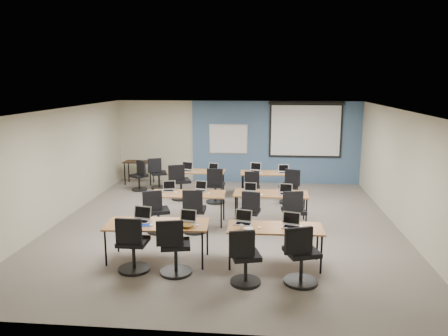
# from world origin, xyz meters

# --- Properties ---
(floor) EXTENTS (8.00, 9.00, 0.02)m
(floor) POSITION_xyz_m (0.00, 0.00, 0.00)
(floor) COLOR #6B6354
(floor) RESTS_ON ground
(ceiling) EXTENTS (8.00, 9.00, 0.02)m
(ceiling) POSITION_xyz_m (0.00, 0.00, 2.70)
(ceiling) COLOR white
(ceiling) RESTS_ON ground
(wall_back) EXTENTS (8.00, 0.04, 2.70)m
(wall_back) POSITION_xyz_m (0.00, 4.50, 1.35)
(wall_back) COLOR beige
(wall_back) RESTS_ON ground
(wall_front) EXTENTS (8.00, 0.04, 2.70)m
(wall_front) POSITION_xyz_m (0.00, -4.50, 1.35)
(wall_front) COLOR beige
(wall_front) RESTS_ON ground
(wall_left) EXTENTS (0.04, 9.00, 2.70)m
(wall_left) POSITION_xyz_m (-4.00, 0.00, 1.35)
(wall_left) COLOR beige
(wall_left) RESTS_ON ground
(wall_right) EXTENTS (0.04, 9.00, 2.70)m
(wall_right) POSITION_xyz_m (4.00, 0.00, 1.35)
(wall_right) COLOR beige
(wall_right) RESTS_ON ground
(blue_accent_panel) EXTENTS (5.50, 0.04, 2.70)m
(blue_accent_panel) POSITION_xyz_m (1.25, 4.47, 1.35)
(blue_accent_panel) COLOR #3D5977
(blue_accent_panel) RESTS_ON wall_back
(whiteboard) EXTENTS (1.28, 0.03, 0.98)m
(whiteboard) POSITION_xyz_m (-0.30, 4.43, 1.45)
(whiteboard) COLOR silver
(whiteboard) RESTS_ON wall_back
(projector_screen) EXTENTS (2.40, 0.10, 1.82)m
(projector_screen) POSITION_xyz_m (2.20, 4.41, 1.89)
(projector_screen) COLOR black
(projector_screen) RESTS_ON wall_back
(training_table_front_left) EXTENTS (1.91, 0.80, 0.73)m
(training_table_front_left) POSITION_xyz_m (-1.07, -2.17, 0.69)
(training_table_front_left) COLOR olive
(training_table_front_left) RESTS_ON floor
(training_table_front_right) EXTENTS (1.74, 0.72, 0.73)m
(training_table_front_right) POSITION_xyz_m (1.12, -2.18, 0.68)
(training_table_front_right) COLOR brown
(training_table_front_right) RESTS_ON floor
(training_table_mid_left) EXTENTS (1.76, 0.73, 0.73)m
(training_table_mid_left) POSITION_xyz_m (-0.89, 0.07, 0.68)
(training_table_mid_left) COLOR #9B5B36
(training_table_mid_left) RESTS_ON floor
(training_table_mid_right) EXTENTS (1.76, 0.73, 0.73)m
(training_table_mid_right) POSITION_xyz_m (1.07, 0.28, 0.68)
(training_table_mid_right) COLOR brown
(training_table_mid_right) RESTS_ON floor
(training_table_back_left) EXTENTS (1.66, 0.69, 0.73)m
(training_table_back_left) POSITION_xyz_m (-1.09, 2.67, 0.68)
(training_table_back_left) COLOR #965B2A
(training_table_back_left) RESTS_ON floor
(training_table_back_right) EXTENTS (1.69, 0.70, 0.73)m
(training_table_back_right) POSITION_xyz_m (1.06, 2.64, 0.68)
(training_table_back_right) COLOR olive
(training_table_back_right) RESTS_ON floor
(laptop_0) EXTENTS (0.36, 0.30, 0.27)m
(laptop_0) POSITION_xyz_m (-1.41, -2.06, 0.80)
(laptop_0) COLOR #B3B3C1
(laptop_0) RESTS_ON training_table_front_left
(mouse_0) EXTENTS (0.07, 0.10, 0.03)m
(mouse_0) POSITION_xyz_m (-1.16, -2.30, 0.74)
(mouse_0) COLOR white
(mouse_0) RESTS_ON training_table_front_left
(task_chair_0) EXTENTS (0.57, 0.57, 1.04)m
(task_chair_0) POSITION_xyz_m (-1.40, -2.71, 0.43)
(task_chair_0) COLOR black
(task_chair_0) RESTS_ON floor
(laptop_1) EXTENTS (0.32, 0.27, 0.24)m
(laptop_1) POSITION_xyz_m (-0.51, -2.11, 0.79)
(laptop_1) COLOR silver
(laptop_1) RESTS_ON training_table_front_left
(mouse_1) EXTENTS (0.07, 0.10, 0.03)m
(mouse_1) POSITION_xyz_m (-0.31, -2.22, 0.74)
(mouse_1) COLOR white
(mouse_1) RESTS_ON training_table_front_left
(task_chair_1) EXTENTS (0.57, 0.57, 1.04)m
(task_chair_1) POSITION_xyz_m (-0.63, -2.76, 0.43)
(task_chair_1) COLOR black
(task_chair_1) RESTS_ON floor
(laptop_2) EXTENTS (0.32, 0.27, 0.24)m
(laptop_2) POSITION_xyz_m (0.53, -2.03, 0.79)
(laptop_2) COLOR #BCBCBD
(laptop_2) RESTS_ON training_table_front_right
(mouse_2) EXTENTS (0.06, 0.09, 0.03)m
(mouse_2) POSITION_xyz_m (0.83, -2.26, 0.74)
(mouse_2) COLOR white
(mouse_2) RESTS_ON training_table_front_right
(task_chair_2) EXTENTS (0.52, 0.52, 1.00)m
(task_chair_2) POSITION_xyz_m (0.61, -3.03, 0.41)
(task_chair_2) COLOR black
(task_chair_2) RESTS_ON floor
(laptop_3) EXTENTS (0.33, 0.28, 0.25)m
(laptop_3) POSITION_xyz_m (1.41, -2.12, 0.79)
(laptop_3) COLOR #B9B9C1
(laptop_3) RESTS_ON training_table_front_right
(mouse_3) EXTENTS (0.07, 0.10, 0.03)m
(mouse_3) POSITION_xyz_m (1.72, -2.23, 0.74)
(mouse_3) COLOR white
(mouse_3) RESTS_ON training_table_front_right
(task_chair_3) EXTENTS (0.60, 0.58, 1.05)m
(task_chair_3) POSITION_xyz_m (1.53, -2.93, 0.44)
(task_chair_3) COLOR black
(task_chair_3) RESTS_ON floor
(laptop_4) EXTENTS (0.30, 0.26, 0.23)m
(laptop_4) POSITION_xyz_m (-1.40, 0.26, 0.79)
(laptop_4) COLOR silver
(laptop_4) RESTS_ON training_table_mid_left
(mouse_4) EXTENTS (0.07, 0.10, 0.03)m
(mouse_4) POSITION_xyz_m (-1.18, 0.08, 0.74)
(mouse_4) COLOR white
(mouse_4) RESTS_ON training_table_mid_left
(task_chair_4) EXTENTS (0.55, 0.52, 1.00)m
(task_chair_4) POSITION_xyz_m (-1.46, -0.68, 0.41)
(task_chair_4) COLOR black
(task_chair_4) RESTS_ON floor
(laptop_5) EXTENTS (0.30, 0.25, 0.23)m
(laptop_5) POSITION_xyz_m (-0.63, 0.35, 0.79)
(laptop_5) COLOR silver
(laptop_5) RESTS_ON training_table_mid_left
(mouse_5) EXTENTS (0.07, 0.10, 0.03)m
(mouse_5) POSITION_xyz_m (-0.39, 0.09, 0.74)
(mouse_5) COLOR white
(mouse_5) RESTS_ON training_table_mid_left
(task_chair_5) EXTENTS (0.54, 0.54, 1.02)m
(task_chair_5) POSITION_xyz_m (-0.64, -0.60, 0.42)
(task_chair_5) COLOR black
(task_chair_5) RESTS_ON floor
(laptop_6) EXTENTS (0.30, 0.25, 0.23)m
(laptop_6) POSITION_xyz_m (0.58, 0.29, 0.79)
(laptop_6) COLOR silver
(laptop_6) RESTS_ON training_table_mid_right
(mouse_6) EXTENTS (0.09, 0.12, 0.04)m
(mouse_6) POSITION_xyz_m (0.85, 0.06, 0.74)
(mouse_6) COLOR white
(mouse_6) RESTS_ON training_table_mid_right
(task_chair_6) EXTENTS (0.49, 0.49, 0.98)m
(task_chair_6) POSITION_xyz_m (0.59, -0.47, 0.40)
(task_chair_6) COLOR black
(task_chair_6) RESTS_ON floor
(laptop_7) EXTENTS (0.31, 0.26, 0.23)m
(laptop_7) POSITION_xyz_m (1.42, 0.22, 0.79)
(laptop_7) COLOR #B4B4B4
(laptop_7) RESTS_ON training_table_mid_right
(mouse_7) EXTENTS (0.06, 0.09, 0.03)m
(mouse_7) POSITION_xyz_m (1.58, 0.04, 0.74)
(mouse_7) COLOR white
(mouse_7) RESTS_ON training_table_mid_right
(task_chair_7) EXTENTS (0.54, 0.54, 1.02)m
(task_chair_7) POSITION_xyz_m (1.56, -0.49, 0.42)
(task_chair_7) COLOR black
(task_chair_7) RESTS_ON floor
(laptop_8) EXTENTS (0.35, 0.30, 0.26)m
(laptop_8) POSITION_xyz_m (-1.38, 2.63, 0.79)
(laptop_8) COLOR #A6A5B0
(laptop_8) RESTS_ON training_table_back_left
(mouse_8) EXTENTS (0.08, 0.10, 0.03)m
(mouse_8) POSITION_xyz_m (-1.32, 2.55, 0.74)
(mouse_8) COLOR white
(mouse_8) RESTS_ON training_table_back_left
(task_chair_8) EXTENTS (0.59, 0.57, 1.04)m
(task_chair_8) POSITION_xyz_m (-1.48, 2.10, 0.43)
(task_chair_8) COLOR black
(task_chair_8) RESTS_ON floor
(laptop_9) EXTENTS (0.31, 0.26, 0.23)m
(laptop_9) POSITION_xyz_m (-0.60, 2.64, 0.79)
(laptop_9) COLOR #A7A7A9
(laptop_9) RESTS_ON training_table_back_left
(mouse_9) EXTENTS (0.07, 0.11, 0.03)m
(mouse_9) POSITION_xyz_m (-0.37, 2.55, 0.74)
(mouse_9) COLOR white
(mouse_9) RESTS_ON training_table_back_left
(task_chair_9) EXTENTS (0.53, 0.53, 1.01)m
(task_chair_9) POSITION_xyz_m (-0.44, 1.82, 0.42)
(task_chair_9) COLOR black
(task_chair_9) RESTS_ON floor
(laptop_10) EXTENTS (0.33, 0.28, 0.25)m
(laptop_10) POSITION_xyz_m (0.65, 2.76, 0.79)
(laptop_10) COLOR #BBBBBB
(laptop_10) RESTS_ON training_table_back_right
(mouse_10) EXTENTS (0.07, 0.10, 0.03)m
(mouse_10) POSITION_xyz_m (0.79, 2.56, 0.74)
(mouse_10) COLOR white
(mouse_10) RESTS_ON training_table_back_right
(task_chair_10) EXTENTS (0.48, 0.48, 0.97)m
(task_chair_10) POSITION_xyz_m (0.57, 1.70, 0.40)
(task_chair_10) COLOR black
(task_chair_10) RESTS_ON floor
(laptop_11) EXTENTS (0.30, 0.26, 0.23)m
(laptop_11) POSITION_xyz_m (1.46, 2.64, 0.79)
(laptop_11) COLOR silver
(laptop_11) RESTS_ON training_table_back_right
(mouse_11) EXTENTS (0.07, 0.11, 0.04)m
(mouse_11) POSITION_xyz_m (1.70, 2.46, 0.74)
(mouse_11) COLOR white
(mouse_11) RESTS_ON training_table_back_right
(task_chair_11) EXTENTS (0.54, 0.52, 1.00)m
(task_chair_11) POSITION_xyz_m (1.61, 1.98, 0.41)
(task_chair_11) COLOR black
(task_chair_11) RESTS_ON floor
(blue_mousepad) EXTENTS (0.24, 0.20, 0.01)m
(blue_mousepad) POSITION_xyz_m (-1.29, -2.29, 0.73)
(blue_mousepad) COLOR navy
(blue_mousepad) RESTS_ON training_table_front_left
(snack_bowl) EXTENTS (0.28, 0.28, 0.06)m
(snack_bowl) POSITION_xyz_m (-0.48, -2.34, 0.76)
(snack_bowl) COLOR brown
(snack_bowl) RESTS_ON training_table_front_left
(snack_plate) EXTENTS (0.19, 0.19, 0.01)m
(snack_plate) POSITION_xyz_m (0.64, -2.31, 0.74)
(snack_plate) COLOR white
(snack_plate) RESTS_ON training_table_front_right
(coffee_cup) EXTENTS (0.07, 0.07, 0.06)m
(coffee_cup) POSITION_xyz_m (0.51, -2.34, 0.77)
(coffee_cup) COLOR white
(coffee_cup) RESTS_ON snack_plate
(utility_table) EXTENTS (0.97, 0.54, 0.75)m
(utility_table) POSITION_xyz_m (-3.20, 3.90, 0.66)
(utility_table) COLOR black
(utility_table) RESTS_ON floor
(spare_chair_a) EXTENTS (0.54, 0.52, 1.00)m
(spare_chair_a) POSITION_xyz_m (-2.42, 3.29, 0.41)
(spare_chair_a) COLOR black
(spare_chair_a) RESTS_ON floor
(spare_chair_b) EXTENTS (0.55, 0.48, 0.97)m
(spare_chair_b) POSITION_xyz_m (-2.92, 3.00, 0.40)
(spare_chair_b) COLOR black
(spare_chair_b) RESTS_ON floor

